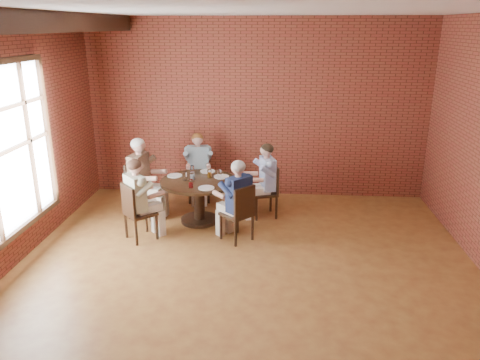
# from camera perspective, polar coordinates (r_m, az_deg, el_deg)

# --- Properties ---
(floor) EXTENTS (7.00, 7.00, 0.00)m
(floor) POSITION_cam_1_polar(r_m,az_deg,el_deg) (6.31, 0.42, -12.45)
(floor) COLOR olive
(floor) RESTS_ON ground
(ceiling) EXTENTS (7.00, 7.00, 0.00)m
(ceiling) POSITION_cam_1_polar(r_m,az_deg,el_deg) (5.42, 0.51, 20.13)
(ceiling) COLOR silver
(ceiling) RESTS_ON wall_back
(wall_back) EXTENTS (7.00, 0.00, 7.00)m
(wall_back) POSITION_cam_1_polar(r_m,az_deg,el_deg) (9.05, 2.03, 8.60)
(wall_back) COLOR brown
(wall_back) RESTS_ON ground
(wall_front) EXTENTS (7.00, 0.00, 7.00)m
(wall_front) POSITION_cam_1_polar(r_m,az_deg,el_deg) (2.48, -5.57, -19.98)
(wall_front) COLOR brown
(wall_front) RESTS_ON ground
(ceiling_beam) EXTENTS (0.22, 6.90, 0.26)m
(ceiling_beam) POSITION_cam_1_polar(r_m,az_deg,el_deg) (6.10, -24.28, 17.19)
(ceiling_beam) COLOR black
(ceiling_beam) RESTS_ON ceiling
(window) EXTENTS (0.10, 2.16, 2.36)m
(window) POSITION_cam_1_polar(r_m,az_deg,el_deg) (6.99, -26.31, 3.35)
(window) COLOR white
(window) RESTS_ON wall_left
(dining_table) EXTENTS (1.30, 1.30, 0.75)m
(dining_table) POSITION_cam_1_polar(r_m,az_deg,el_deg) (7.97, -5.02, -1.54)
(dining_table) COLOR black
(dining_table) RESTS_ON floor
(chair_a) EXTENTS (0.52, 0.52, 0.93)m
(chair_a) POSITION_cam_1_polar(r_m,az_deg,el_deg) (8.21, 3.51, -1.07)
(chair_a) COLOR black
(chair_a) RESTS_ON floor
(diner_a) EXTENTS (0.76, 0.68, 1.32)m
(diner_a) POSITION_cam_1_polar(r_m,az_deg,el_deg) (8.14, 2.96, -0.10)
(diner_a) COLOR #395096
(diner_a) RESTS_ON floor
(chair_b) EXTENTS (0.48, 0.48, 0.93)m
(chair_b) POSITION_cam_1_polar(r_m,az_deg,el_deg) (9.04, -5.08, 0.72)
(chair_b) COLOR black
(chair_b) RESTS_ON floor
(diner_b) EXTENTS (0.62, 0.71, 1.32)m
(diner_b) POSITION_cam_1_polar(r_m,az_deg,el_deg) (8.92, -5.11, 1.50)
(diner_b) COLOR #829AA5
(diner_b) RESTS_ON floor
(chair_c) EXTENTS (0.53, 0.53, 0.98)m
(chair_c) POSITION_cam_1_polar(r_m,az_deg,el_deg) (8.40, -12.29, -0.88)
(chair_c) COLOR black
(chair_c) RESTS_ON floor
(diner_c) EXTENTS (0.79, 0.68, 1.41)m
(diner_c) POSITION_cam_1_polar(r_m,az_deg,el_deg) (8.30, -11.78, 0.22)
(diner_c) COLOR brown
(diner_c) RESTS_ON floor
(chair_d) EXTENTS (0.59, 0.59, 0.93)m
(chair_d) POSITION_cam_1_polar(r_m,az_deg,el_deg) (7.45, -12.64, -3.60)
(chair_d) COLOR black
(chair_d) RESTS_ON floor
(diner_d) EXTENTS (0.82, 0.81, 1.31)m
(diner_d) POSITION_cam_1_polar(r_m,az_deg,el_deg) (7.43, -12.15, -2.37)
(diner_d) COLOR #C6B09C
(diner_d) RESTS_ON floor
(chair_e) EXTENTS (0.58, 0.58, 0.92)m
(chair_e) POSITION_cam_1_polar(r_m,az_deg,el_deg) (7.23, 0.01, -3.85)
(chair_e) COLOR black
(chair_e) RESTS_ON floor
(diner_e) EXTENTS (0.81, 0.80, 1.30)m
(diner_e) POSITION_cam_1_polar(r_m,az_deg,el_deg) (7.23, -0.43, -2.56)
(diner_e) COLOR #172142
(diner_e) RESTS_ON floor
(plate_a) EXTENTS (0.26, 0.26, 0.01)m
(plate_a) POSITION_cam_1_polar(r_m,az_deg,el_deg) (8.04, -2.29, 0.42)
(plate_a) COLOR white
(plate_a) RESTS_ON dining_table
(plate_b) EXTENTS (0.26, 0.26, 0.01)m
(plate_b) POSITION_cam_1_polar(r_m,az_deg,el_deg) (8.35, -3.97, 1.08)
(plate_b) COLOR white
(plate_b) RESTS_ON dining_table
(plate_c) EXTENTS (0.26, 0.26, 0.01)m
(plate_c) POSITION_cam_1_polar(r_m,az_deg,el_deg) (8.17, -7.97, 0.54)
(plate_c) COLOR white
(plate_c) RESTS_ON dining_table
(plate_d) EXTENTS (0.26, 0.26, 0.01)m
(plate_d) POSITION_cam_1_polar(r_m,az_deg,el_deg) (7.50, -4.13, -0.97)
(plate_d) COLOR white
(plate_d) RESTS_ON dining_table
(glass_a) EXTENTS (0.07, 0.07, 0.14)m
(glass_a) POSITION_cam_1_polar(r_m,az_deg,el_deg) (7.99, -2.52, 0.77)
(glass_a) COLOR white
(glass_a) RESTS_ON dining_table
(glass_b) EXTENTS (0.07, 0.07, 0.14)m
(glass_b) POSITION_cam_1_polar(r_m,az_deg,el_deg) (8.02, -3.74, 0.82)
(glass_b) COLOR white
(glass_b) RESTS_ON dining_table
(glass_c) EXTENTS (0.07, 0.07, 0.14)m
(glass_c) POSITION_cam_1_polar(r_m,az_deg,el_deg) (8.26, -5.84, 1.27)
(glass_c) COLOR white
(glass_c) RESTS_ON dining_table
(glass_d) EXTENTS (0.07, 0.07, 0.14)m
(glass_d) POSITION_cam_1_polar(r_m,az_deg,el_deg) (7.92, -5.85, 0.53)
(glass_d) COLOR white
(glass_d) RESTS_ON dining_table
(glass_e) EXTENTS (0.07, 0.07, 0.14)m
(glass_e) POSITION_cam_1_polar(r_m,az_deg,el_deg) (7.91, -6.73, 0.48)
(glass_e) COLOR white
(glass_e) RESTS_ON dining_table
(glass_f) EXTENTS (0.07, 0.07, 0.14)m
(glass_f) POSITION_cam_1_polar(r_m,az_deg,el_deg) (7.53, -6.01, -0.43)
(glass_f) COLOR white
(glass_f) RESTS_ON dining_table
(smartphone) EXTENTS (0.08, 0.15, 0.01)m
(smartphone) POSITION_cam_1_polar(r_m,az_deg,el_deg) (7.67, -2.18, -0.49)
(smartphone) COLOR black
(smartphone) RESTS_ON dining_table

